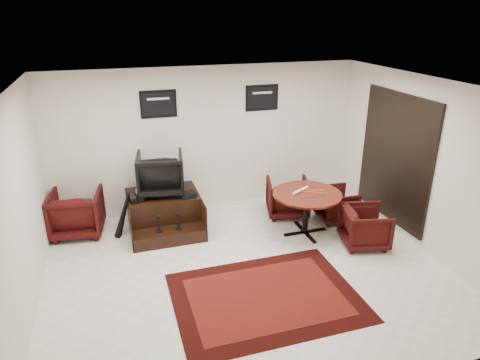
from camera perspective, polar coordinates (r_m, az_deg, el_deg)
name	(u,v)px	position (r m, az deg, el deg)	size (l,w,h in m)	color
ground	(248,270)	(6.75, 1.02, -11.95)	(6.00, 6.00, 0.00)	white
room_shell	(273,156)	(6.19, 4.36, 3.23)	(6.02, 5.02, 2.81)	silver
area_rug	(266,297)	(6.21, 3.45, -15.28)	(2.55, 1.92, 0.01)	black
shine_podium	(164,213)	(7.93, -10.07, -4.34)	(1.27, 1.30, 0.65)	black
shine_chair	(160,171)	(7.75, -10.58, 1.15)	(0.80, 0.75, 0.82)	black
shoes_pair	(136,198)	(7.64, -13.75, -2.33)	(0.27, 0.32, 0.10)	black
polish_kit	(188,195)	(7.62, -6.89, -1.96)	(0.26, 0.18, 0.09)	black
umbrella_black	(123,215)	(7.73, -15.36, -4.46)	(0.32, 0.12, 0.86)	black
umbrella_hooked	(124,214)	(7.78, -15.23, -4.35)	(0.31, 0.12, 0.84)	black
armchair_side	(77,211)	(8.10, -20.95, -3.85)	(0.85, 0.80, 0.88)	black
meeting_table	(307,198)	(7.55, 8.93, -2.38)	(1.20, 1.20, 0.78)	#46160A
table_chair_back	(288,196)	(8.33, 6.36, -2.07)	(0.77, 0.72, 0.79)	black
table_chair_window	(337,203)	(8.31, 12.76, -2.96)	(0.66, 0.62, 0.68)	black
table_chair_corner	(365,225)	(7.53, 16.37, -5.79)	(0.72, 0.68, 0.74)	black
paper_roll	(300,190)	(7.54, 8.05, -1.38)	(0.05, 0.05, 0.42)	white
table_clutter	(313,193)	(7.53, 9.65, -1.67)	(0.56, 0.37, 0.01)	#F65A0D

